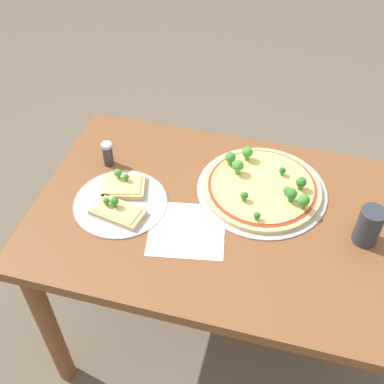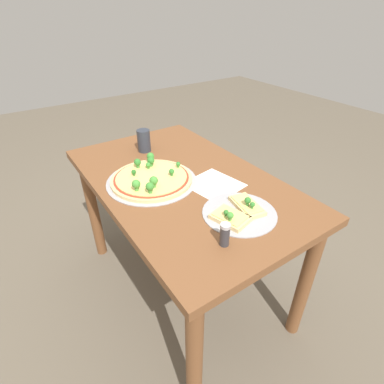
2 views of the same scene
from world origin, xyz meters
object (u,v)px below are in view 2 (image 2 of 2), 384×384
pizza_tray_slice (239,212)px  dining_table (183,198)px  pizza_tray_whole (151,178)px  condiment_shaker (225,234)px  drinking_cup (144,141)px

pizza_tray_slice → dining_table: bearing=5.6°
pizza_tray_whole → pizza_tray_slice: bearing=-158.4°
dining_table → pizza_tray_whole: (0.06, 0.12, 0.12)m
dining_table → condiment_shaker: size_ratio=14.11×
pizza_tray_whole → pizza_tray_slice: size_ratio=1.41×
pizza_tray_slice → condiment_shaker: size_ratio=3.35×
pizza_tray_slice → condiment_shaker: 0.18m
pizza_tray_whole → drinking_cup: 0.33m
dining_table → pizza_tray_whole: bearing=65.4°
pizza_tray_slice → drinking_cup: size_ratio=2.42×
pizza_tray_whole → drinking_cup: bearing=-21.3°
pizza_tray_whole → condiment_shaker: 0.49m
dining_table → pizza_tray_slice: (-0.34, -0.03, 0.11)m
pizza_tray_whole → condiment_shaker: (-0.49, -0.01, 0.03)m
pizza_tray_slice → pizza_tray_whole: bearing=21.6°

